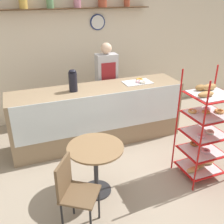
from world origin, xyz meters
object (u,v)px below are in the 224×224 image
at_px(pastry_rack, 204,131).
at_px(donut_tray_counter, 139,82).
at_px(person_worker, 107,82).
at_px(cafe_chair, 72,188).
at_px(coffee_carafe, 73,81).
at_px(cafe_table, 96,158).

xyz_separation_m(pastry_rack, donut_tray_counter, (-0.29, 1.45, 0.30)).
bearing_deg(donut_tray_counter, pastry_rack, -78.54).
distance_m(person_worker, donut_tray_counter, 0.68).
bearing_deg(donut_tray_counter, cafe_chair, -133.57).
xyz_separation_m(pastry_rack, coffee_carafe, (-1.47, 1.45, 0.46)).
bearing_deg(person_worker, coffee_carafe, -144.97).
xyz_separation_m(person_worker, coffee_carafe, (-0.76, -0.54, 0.29)).
bearing_deg(person_worker, pastry_rack, -70.34).
bearing_deg(coffee_carafe, cafe_table, -92.00).
xyz_separation_m(pastry_rack, person_worker, (-0.71, 1.98, 0.17)).
relative_size(pastry_rack, donut_tray_counter, 3.17).
bearing_deg(pastry_rack, cafe_table, 172.64).
distance_m(cafe_table, donut_tray_counter, 1.82).
xyz_separation_m(pastry_rack, cafe_chair, (-1.93, -0.26, -0.18)).
height_order(cafe_chair, donut_tray_counter, donut_tray_counter).
relative_size(cafe_chair, donut_tray_counter, 1.79).
bearing_deg(donut_tray_counter, person_worker, 128.03).
bearing_deg(person_worker, donut_tray_counter, -51.97).
height_order(pastry_rack, cafe_chair, pastry_rack).
height_order(person_worker, coffee_carafe, person_worker).
height_order(person_worker, donut_tray_counter, person_worker).
distance_m(person_worker, cafe_chair, 2.58).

